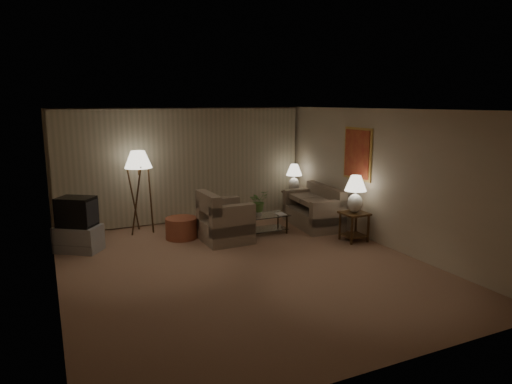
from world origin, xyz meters
The scene contains 16 objects.
ground centered at (0.00, 0.00, 0.00)m, with size 7.00×7.00×0.00m, color #996F54.
room_shell centered at (0.02, 1.51, 1.75)m, with size 6.04×7.02×2.72m.
sofa centered at (2.50, 1.75, 0.37)m, with size 1.80×1.13×0.73m.
armchair centered at (0.24, 1.51, 0.41)m, with size 1.01×0.97×0.82m.
side_table_near centered at (2.65, 0.40, 0.41)m, with size 0.51×0.51×0.60m.
side_table_far centered at (2.65, 2.90, 0.40)m, with size 0.50×0.42×0.60m.
table_lamp_near centered at (2.65, 0.40, 1.05)m, with size 0.44×0.44×0.77m.
table_lamp_far centered at (2.65, 2.90, 1.01)m, with size 0.40×0.40×0.69m.
coffee_table centered at (1.22, 1.65, 0.28)m, with size 1.01×0.55×0.41m.
tv_cabinet centered at (-2.55, 2.09, 0.25)m, with size 0.97×0.89×0.50m, color #979799.
crt_tv centered at (-2.55, 2.09, 0.78)m, with size 0.80×0.76×0.56m, color black.
floor_lamp centered at (-1.20, 2.88, 0.94)m, with size 0.58×0.58×1.80m.
ottoman centered at (-0.53, 2.08, 0.22)m, with size 0.66×0.66×0.44m, color #9D4D35.
vase centered at (1.07, 1.65, 0.50)m, with size 0.16×0.16×0.17m, color white.
flowers centered at (1.07, 1.65, 0.81)m, with size 0.41×0.35×0.45m, color #537D37.
book centered at (1.47, 1.55, 0.42)m, with size 0.18×0.25×0.02m, color olive.
Camera 1 is at (-3.03, -6.96, 2.82)m, focal length 32.00 mm.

